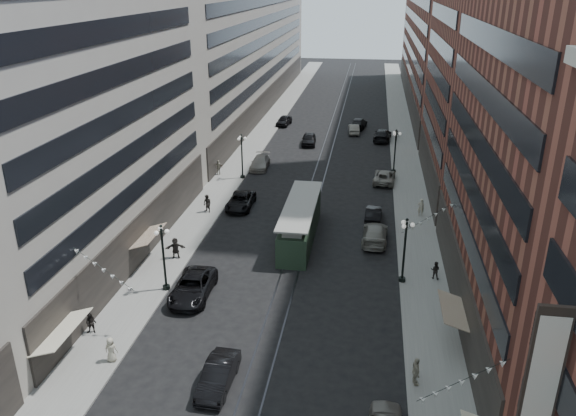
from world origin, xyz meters
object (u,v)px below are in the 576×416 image
Objects in this scene: pedestrian_8 at (421,207)px; pedestrian_9 at (396,135)px; lamppost_se_mid at (395,150)px; car_7 at (241,201)px; lamppost_sw_mid at (242,155)px; car_8 at (260,162)px; streetcar at (300,223)px; car_14 at (354,129)px; lamppost_sw_far at (163,255)px; pedestrian_extra_0 at (207,204)px; car_extra_1 at (375,234)px; pedestrian_5 at (175,248)px; car_5 at (218,375)px; lamppost_se_far at (405,248)px; pedestrian_2 at (91,323)px; car_12 at (383,135)px; car_11 at (384,177)px; pedestrian_7 at (435,270)px; car_9 at (284,121)px; car_13 at (309,139)px; car_10 at (374,214)px; pedestrian_6 at (219,167)px; car_2 at (193,287)px; pedestrian_4 at (416,372)px; pedestrian_1 at (111,350)px.

pedestrian_9 is at bearing -85.91° from pedestrian_8.
lamppost_se_mid is 21.89m from car_7.
lamppost_sw_mid reaches higher than car_8.
streetcar is 40.13m from car_14.
lamppost_sw_far is 52.61m from car_14.
car_extra_1 is at bearing 12.98° from pedestrian_extra_0.
car_extra_1 reaches higher than car_8.
pedestrian_5 reaches higher than pedestrian_9.
car_5 is at bearing -45.59° from pedestrian_extra_0.
lamppost_se_far is 23.91m from pedestrian_2.
lamppost_sw_far is 5.73m from pedestrian_5.
lamppost_sw_mid and lamppost_se_far have the same top height.
car_12 is at bearing -89.12° from car_extra_1.
pedestrian_2 is 40.15m from car_11.
car_14 is at bearing 58.17° from car_8.
car_11 is 3.47× the size of pedestrian_7.
car_11 is 23.21m from car_14.
car_9 is at bearing -68.15° from car_extra_1.
streetcar is at bearing 2.74° from pedestrian_extra_0.
car_14 is (5.61, 61.31, -0.03)m from car_5.
pedestrian_7 is (14.76, -38.71, 0.06)m from car_13.
car_13 is at bearing 79.85° from car_7.
car_12 reaches higher than car_10.
pedestrian_6 reaches higher than car_extra_1.
car_13 is (-10.80, -3.97, -0.02)m from car_12.
car_13 is at bearing -54.37° from pedestrian_7.
lamppost_sw_mid is at bearing -41.64° from car_extra_1.
car_9 is (-1.55, 55.31, -0.03)m from car_2.
car_14 is (12.61, 24.02, -2.35)m from lamppost_sw_mid.
pedestrian_4 is at bearing -89.58° from lamppost_se_mid.
pedestrian_7 is (11.85, -6.21, -0.72)m from streetcar.
pedestrian_5 reaches higher than car_14.
car_12 reaches higher than car_9.
pedestrian_9 is at bearing -14.49° from car_9.
lamppost_se_mid is 36.36m from car_2.
lamppost_sw_far reaches higher than pedestrian_9.
pedestrian_7 is (3.96, -42.68, 0.05)m from car_12.
lamppost_sw_mid is at bearing 14.77° from pedestrian_4.
lamppost_sw_far reaches higher than car_8.
lamppost_se_far reaches higher than pedestrian_1.
lamppost_sw_mid is at bearing -109.90° from pedestrian_9.
pedestrian_2 is 58.22m from pedestrian_9.
car_12 reaches higher than pedestrian_9.
lamppost_se_mid is at bearing -117.60° from pedestrian_1.
car_5 is at bearing -128.58° from lamppost_se_far.
pedestrian_1 is 59.25m from car_12.
car_14 is 7.44m from pedestrian_9.
car_5 is 39.44m from pedestrian_6.
pedestrian_8 is (18.90, 0.29, 0.31)m from car_7.
streetcar is 32.64m from car_13.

